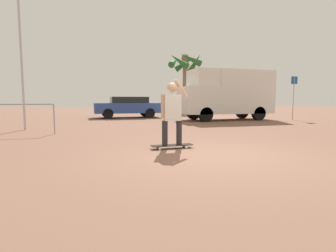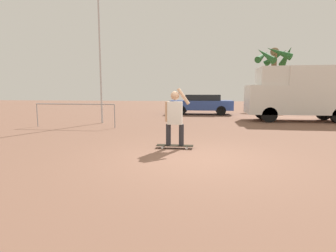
{
  "view_description": "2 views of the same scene",
  "coord_description": "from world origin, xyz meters",
  "px_view_note": "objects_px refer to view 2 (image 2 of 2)",
  "views": [
    {
      "loc": [
        -2.6,
        -4.97,
        1.2
      ],
      "look_at": [
        -0.54,
        1.72,
        0.5
      ],
      "focal_mm": 28.0,
      "sensor_mm": 36.0,
      "label": 1
    },
    {
      "loc": [
        0.17,
        -6.16,
        1.6
      ],
      "look_at": [
        -0.94,
        2.02,
        0.52
      ],
      "focal_mm": 28.0,
      "sensor_mm": 36.0,
      "label": 2
    }
  ],
  "objects_px": {
    "person_skateboarder": "(175,115)",
    "flagpole": "(101,45)",
    "skateboard": "(175,146)",
    "camper_van": "(301,92)",
    "parked_car_blue": "(202,104)",
    "palm_tree_near_van": "(274,60)"
  },
  "relations": [
    {
      "from": "skateboard",
      "to": "flagpole",
      "type": "height_order",
      "value": "flagpole"
    },
    {
      "from": "camper_van",
      "to": "person_skateboarder",
      "type": "bearing_deg",
      "value": -127.47
    },
    {
      "from": "parked_car_blue",
      "to": "person_skateboarder",
      "type": "bearing_deg",
      "value": -93.21
    },
    {
      "from": "parked_car_blue",
      "to": "skateboard",
      "type": "bearing_deg",
      "value": -93.2
    },
    {
      "from": "skateboard",
      "to": "flagpole",
      "type": "xyz_separation_m",
      "value": [
        -4.3,
        5.58,
        3.84
      ]
    },
    {
      "from": "palm_tree_near_van",
      "to": "flagpole",
      "type": "xyz_separation_m",
      "value": [
        -11.09,
        -11.43,
        -0.4
      ]
    },
    {
      "from": "palm_tree_near_van",
      "to": "flagpole",
      "type": "distance_m",
      "value": 15.93
    },
    {
      "from": "skateboard",
      "to": "flagpole",
      "type": "relative_size",
      "value": 0.15
    },
    {
      "from": "skateboard",
      "to": "camper_van",
      "type": "bearing_deg",
      "value": 52.53
    },
    {
      "from": "flagpole",
      "to": "parked_car_blue",
      "type": "bearing_deg",
      "value": 50.96
    },
    {
      "from": "person_skateboarder",
      "to": "parked_car_blue",
      "type": "height_order",
      "value": "person_skateboarder"
    },
    {
      "from": "skateboard",
      "to": "palm_tree_near_van",
      "type": "relative_size",
      "value": 0.19
    },
    {
      "from": "camper_van",
      "to": "palm_tree_near_van",
      "type": "distance_m",
      "value": 9.54
    },
    {
      "from": "skateboard",
      "to": "camper_van",
      "type": "xyz_separation_m",
      "value": [
        6.05,
        7.9,
        1.52
      ]
    },
    {
      "from": "person_skateboarder",
      "to": "flagpole",
      "type": "distance_m",
      "value": 7.64
    },
    {
      "from": "flagpole",
      "to": "palm_tree_near_van",
      "type": "bearing_deg",
      "value": 45.88
    },
    {
      "from": "camper_van",
      "to": "parked_car_blue",
      "type": "relative_size",
      "value": 1.26
    },
    {
      "from": "skateboard",
      "to": "person_skateboarder",
      "type": "bearing_deg",
      "value": 180.0
    },
    {
      "from": "parked_car_blue",
      "to": "camper_van",
      "type": "bearing_deg",
      "value": -35.11
    },
    {
      "from": "camper_van",
      "to": "flagpole",
      "type": "xyz_separation_m",
      "value": [
        -10.35,
        -2.32,
        2.32
      ]
    },
    {
      "from": "skateboard",
      "to": "palm_tree_near_van",
      "type": "distance_m",
      "value": 18.8
    },
    {
      "from": "skateboard",
      "to": "parked_car_blue",
      "type": "xyz_separation_m",
      "value": [
        0.65,
        11.69,
        0.69
      ]
    }
  ]
}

